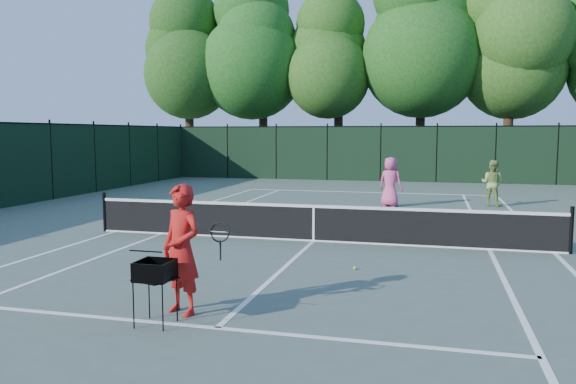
% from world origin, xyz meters
% --- Properties ---
extents(ground, '(90.00, 90.00, 0.00)m').
position_xyz_m(ground, '(0.00, 0.00, 0.00)').
color(ground, '#4B5B4F').
rests_on(ground, ground).
extents(sideline_doubles_left, '(0.10, 23.77, 0.01)m').
position_xyz_m(sideline_doubles_left, '(-5.49, 0.00, 0.00)').
color(sideline_doubles_left, white).
rests_on(sideline_doubles_left, ground).
extents(sideline_doubles_right, '(0.10, 23.77, 0.01)m').
position_xyz_m(sideline_doubles_right, '(5.49, 0.00, 0.00)').
color(sideline_doubles_right, white).
rests_on(sideline_doubles_right, ground).
extents(sideline_singles_left, '(0.10, 23.77, 0.01)m').
position_xyz_m(sideline_singles_left, '(-4.12, 0.00, 0.00)').
color(sideline_singles_left, white).
rests_on(sideline_singles_left, ground).
extents(sideline_singles_right, '(0.10, 23.77, 0.01)m').
position_xyz_m(sideline_singles_right, '(4.12, 0.00, 0.00)').
color(sideline_singles_right, white).
rests_on(sideline_singles_right, ground).
extents(baseline_far, '(10.97, 0.10, 0.01)m').
position_xyz_m(baseline_far, '(0.00, 11.88, 0.00)').
color(baseline_far, white).
rests_on(baseline_far, ground).
extents(service_line_near, '(8.23, 0.10, 0.01)m').
position_xyz_m(service_line_near, '(0.00, -6.40, 0.00)').
color(service_line_near, white).
rests_on(service_line_near, ground).
extents(service_line_far, '(8.23, 0.10, 0.01)m').
position_xyz_m(service_line_far, '(0.00, 6.40, 0.00)').
color(service_line_far, white).
rests_on(service_line_far, ground).
extents(center_service_line, '(0.10, 12.80, 0.01)m').
position_xyz_m(center_service_line, '(0.00, 0.00, 0.00)').
color(center_service_line, white).
rests_on(center_service_line, ground).
extents(tennis_net, '(11.69, 0.09, 1.06)m').
position_xyz_m(tennis_net, '(0.00, 0.00, 0.48)').
color(tennis_net, black).
rests_on(tennis_net, ground).
extents(fence_far, '(24.00, 0.05, 3.00)m').
position_xyz_m(fence_far, '(0.00, 18.00, 1.50)').
color(fence_far, black).
rests_on(fence_far, ground).
extents(tree_0, '(6.40, 6.40, 13.14)m').
position_xyz_m(tree_0, '(-13.00, 21.50, 8.16)').
color(tree_0, black).
rests_on(tree_0, ground).
extents(tree_1, '(6.80, 6.80, 13.98)m').
position_xyz_m(tree_1, '(-8.00, 22.00, 8.69)').
color(tree_1, black).
rests_on(tree_1, ground).
extents(tree_2, '(6.00, 6.00, 12.40)m').
position_xyz_m(tree_2, '(-3.00, 21.80, 7.73)').
color(tree_2, black).
rests_on(tree_2, ground).
extents(tree_3, '(7.00, 7.00, 14.45)m').
position_xyz_m(tree_3, '(2.00, 22.30, 9.01)').
color(tree_3, black).
rests_on(tree_3, ground).
extents(tree_4, '(6.20, 6.20, 12.97)m').
position_xyz_m(tree_4, '(7.00, 21.60, 8.14)').
color(tree_4, black).
rests_on(tree_4, ground).
extents(coach, '(1.12, 0.71, 1.92)m').
position_xyz_m(coach, '(-0.73, -5.92, 0.96)').
color(coach, red).
rests_on(coach, ground).
extents(player_pink, '(1.02, 0.84, 1.80)m').
position_xyz_m(player_pink, '(1.34, 7.19, 0.90)').
color(player_pink, '#D94C88').
rests_on(player_pink, ground).
extents(player_green, '(1.01, 0.93, 1.69)m').
position_xyz_m(player_green, '(4.93, 8.26, 0.84)').
color(player_green, '#89A552').
rests_on(player_green, ground).
extents(ball_hopper, '(0.60, 0.60, 0.91)m').
position_xyz_m(ball_hopper, '(-0.88, -6.48, 0.76)').
color(ball_hopper, black).
rests_on(ball_hopper, ground).
extents(loose_ball_midcourt, '(0.07, 0.07, 0.07)m').
position_xyz_m(loose_ball_midcourt, '(1.38, -2.63, 0.03)').
color(loose_ball_midcourt, '#B2CF2A').
rests_on(loose_ball_midcourt, ground).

